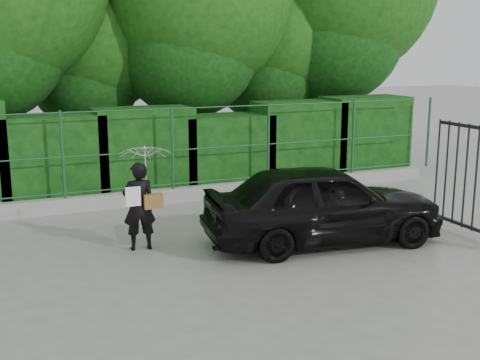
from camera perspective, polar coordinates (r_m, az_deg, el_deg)
name	(u,v)px	position (r m, az deg, el deg)	size (l,w,h in m)	color
ground	(234,271)	(9.14, -0.59, -8.67)	(80.00, 80.00, 0.00)	gray
kerb	(156,197)	(13.20, -7.99, -1.59)	(14.00, 0.25, 0.30)	#9E9E99
fence	(164,148)	(13.05, -7.18, 2.98)	(14.13, 0.06, 1.80)	#1D4D2B
hedge	(137,151)	(13.95, -9.74, 2.76)	(14.20, 1.20, 2.28)	black
woman	(144,181)	(10.03, -9.09, -0.07)	(0.89, 0.91, 1.75)	black
car	(323,203)	(10.38, 7.86, -2.21)	(1.65, 4.09, 1.39)	black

